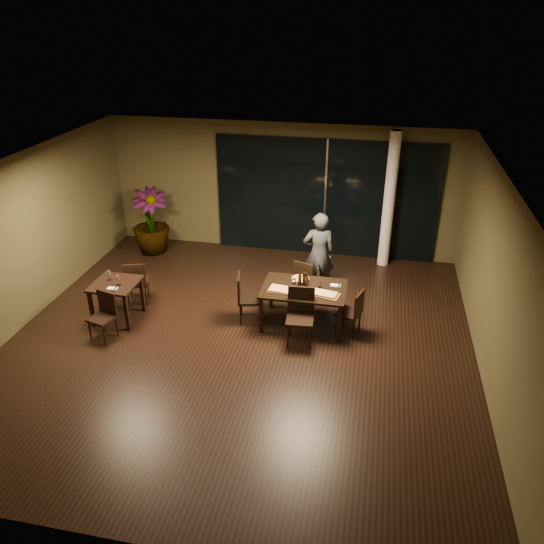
{
  "coord_description": "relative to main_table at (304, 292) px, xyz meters",
  "views": [
    {
      "loc": [
        2.09,
        -7.44,
        5.3
      ],
      "look_at": [
        0.43,
        0.72,
        1.05
      ],
      "focal_mm": 35.0,
      "sensor_mm": 36.0,
      "label": 1
    }
  ],
  "objects": [
    {
      "name": "chair_main_left",
      "position": [
        -1.06,
        -0.08,
        -0.16
      ],
      "size": [
        0.51,
        0.51,
        0.93
      ],
      "rotation": [
        0.0,
        0.0,
        1.79
      ],
      "color": "black",
      "rests_on": "ground"
    },
    {
      "name": "window_panel",
      "position": [
        0.0,
        3.16,
        0.67
      ],
      "size": [
        5.0,
        0.06,
        2.7
      ],
      "primitive_type": "cube",
      "color": "black",
      "rests_on": "ground"
    },
    {
      "name": "oblong_pizza_left",
      "position": [
        -0.31,
        -0.19,
        0.1
      ],
      "size": [
        0.56,
        0.31,
        0.02
      ],
      "primitive_type": null,
      "rotation": [
        0.0,
        0.0,
        -0.14
      ],
      "color": "maroon",
      "rests_on": "pizza_board_left"
    },
    {
      "name": "potted_plant",
      "position": [
        -3.96,
        2.45,
        0.08
      ],
      "size": [
        1.09,
        1.09,
        1.52
      ],
      "primitive_type": "imported",
      "rotation": [
        0.0,
        0.0,
        0.41
      ],
      "color": "#204A18",
      "rests_on": "ground"
    },
    {
      "name": "tumbler_left",
      "position": [
        -0.2,
        0.13,
        0.12
      ],
      "size": [
        0.08,
        0.08,
        0.09
      ],
      "primitive_type": "cylinder",
      "color": "white",
      "rests_on": "main_table"
    },
    {
      "name": "chair_main_near",
      "position": [
        0.02,
        -0.53,
        -0.12
      ],
      "size": [
        0.5,
        0.5,
        1.0
      ],
      "rotation": [
        0.0,
        0.0,
        0.08
      ],
      "color": "black",
      "rests_on": "ground"
    },
    {
      "name": "wall_back",
      "position": [
        -1.0,
        3.25,
        0.82
      ],
      "size": [
        8.0,
        0.1,
        3.0
      ],
      "primitive_type": "cube",
      "color": "#464025",
      "rests_on": "ground"
    },
    {
      "name": "side_napkin",
      "position": [
        -3.34,
        -0.71,
        0.08
      ],
      "size": [
        0.18,
        0.11,
        0.01
      ],
      "primitive_type": "cube",
      "rotation": [
        0.0,
        0.0,
        -0.0
      ],
      "color": "silver",
      "rests_on": "side_table"
    },
    {
      "name": "main_table",
      "position": [
        0.0,
        0.0,
        0.0
      ],
      "size": [
        1.5,
        1.0,
        0.75
      ],
      "color": "black",
      "rests_on": "ground"
    },
    {
      "name": "wine_glass_b",
      "position": [
        -3.29,
        -0.57,
        0.17
      ],
      "size": [
        0.09,
        0.09,
        0.19
      ],
      "primitive_type": null,
      "color": "white",
      "rests_on": "side_table"
    },
    {
      "name": "chair_main_right",
      "position": [
        0.9,
        -0.14,
        -0.2
      ],
      "size": [
        0.49,
        0.49,
        0.85
      ],
      "rotation": [
        0.0,
        0.0,
        -1.88
      ],
      "color": "black",
      "rests_on": "ground"
    },
    {
      "name": "round_pizza",
      "position": [
        -0.11,
        0.32,
        0.08
      ],
      "size": [
        0.32,
        0.32,
        0.01
      ],
      "primitive_type": "cylinder",
      "color": "#A61E12",
      "rests_on": "main_table"
    },
    {
      "name": "tumbler_right",
      "position": [
        0.27,
        0.09,
        0.12
      ],
      "size": [
        0.08,
        0.08,
        0.09
      ],
      "primitive_type": "cylinder",
      "color": "white",
      "rests_on": "main_table"
    },
    {
      "name": "wall_left",
      "position": [
        -5.05,
        -0.8,
        0.82
      ],
      "size": [
        0.1,
        8.0,
        3.0
      ],
      "primitive_type": "cube",
      "color": "#464025",
      "rests_on": "ground"
    },
    {
      "name": "diner",
      "position": [
        0.1,
        1.25,
        0.18
      ],
      "size": [
        0.65,
        0.5,
        1.72
      ],
      "primitive_type": "imported",
      "rotation": [
        0.0,
        0.0,
        3.35
      ],
      "color": "#292C2E",
      "rests_on": "ground"
    },
    {
      "name": "wall_right",
      "position": [
        3.05,
        -0.8,
        0.82
      ],
      "size": [
        0.1,
        8.0,
        3.0
      ],
      "primitive_type": "cube",
      "color": "#464025",
      "rests_on": "ground"
    },
    {
      "name": "column",
      "position": [
        1.4,
        2.85,
        0.82
      ],
      "size": [
        0.24,
        0.24,
        3.0
      ],
      "primitive_type": "cylinder",
      "color": "white",
      "rests_on": "ground"
    },
    {
      "name": "napkin_far",
      "position": [
        0.55,
        0.19,
        0.08
      ],
      "size": [
        0.18,
        0.11,
        0.01
      ],
      "primitive_type": "cube",
      "rotation": [
        0.0,
        0.0,
        -0.03
      ],
      "color": "white",
      "rests_on": "main_table"
    },
    {
      "name": "side_table",
      "position": [
        -3.4,
        -0.5,
        -0.05
      ],
      "size": [
        0.8,
        0.8,
        0.75
      ],
      "color": "black",
      "rests_on": "ground"
    },
    {
      "name": "bottle_a",
      "position": [
        -0.09,
        0.06,
        0.22
      ],
      "size": [
        0.07,
        0.07,
        0.3
      ],
      "primitive_type": null,
      "color": "black",
      "rests_on": "main_table"
    },
    {
      "name": "chair_side_near",
      "position": [
        -3.35,
        -1.09,
        -0.2
      ],
      "size": [
        0.48,
        0.48,
        0.85
      ],
      "rotation": [
        0.0,
        0.0,
        -0.27
      ],
      "color": "black",
      "rests_on": "ground"
    },
    {
      "name": "wine_glass_a",
      "position": [
        -3.54,
        -0.42,
        0.17
      ],
      "size": [
        0.08,
        0.08,
        0.19
      ],
      "primitive_type": null,
      "color": "white",
      "rests_on": "side_table"
    },
    {
      "name": "ground",
      "position": [
        -1.0,
        -0.8,
        -0.68
      ],
      "size": [
        8.0,
        8.0,
        0.0
      ],
      "primitive_type": "plane",
      "color": "black",
      "rests_on": "ground"
    },
    {
      "name": "bottle_c",
      "position": [
        -0.01,
        0.11,
        0.25
      ],
      "size": [
        0.08,
        0.08,
        0.35
      ],
      "primitive_type": null,
      "color": "black",
      "rests_on": "main_table"
    },
    {
      "name": "chair_main_far",
      "position": [
        -0.09,
        0.82,
        -0.18
      ],
      "size": [
        0.52,
        0.52,
        0.89
      ],
      "rotation": [
        0.0,
        0.0,
        2.81
      ],
      "color": "black",
      "rests_on": "ground"
    },
    {
      "name": "oblong_pizza_right",
      "position": [
        0.36,
        -0.17,
        0.1
      ],
      "size": [
        0.49,
        0.29,
        0.02
      ],
      "primitive_type": null,
      "rotation": [
        0.0,
        0.0,
        -0.18
      ],
      "color": "#671109",
      "rests_on": "pizza_board_right"
    },
    {
      "name": "pizza_board_right",
      "position": [
        0.36,
        -0.17,
        0.08
      ],
      "size": [
        0.65,
        0.43,
        0.01
      ],
      "primitive_type": "cube",
      "rotation": [
        0.0,
        0.0,
        -0.24
      ],
      "color": "#4B2D18",
      "rests_on": "main_table"
    },
    {
      "name": "ceiling",
      "position": [
        -1.0,
        -0.8,
        2.34
      ],
      "size": [
        8.0,
        8.0,
        0.04
      ],
      "primitive_type": "cube",
      "color": "silver",
      "rests_on": "wall_back"
    },
    {
      "name": "pizza_board_left",
      "position": [
        -0.31,
        -0.19,
        0.08
      ],
      "size": [
        0.62,
        0.35,
        0.01
      ],
      "primitive_type": "cube",
      "rotation": [
        0.0,
        0.0,
        -0.09
      ],
      "color": "#3F2514",
      "rests_on": "main_table"
    },
    {
      "name": "bottle_b",
      "position": [
        0.05,
        0.03,
        0.21
      ],
      "size": [
        0.06,
        0.06,
        0.28
      ],
      "primitive_type": null,
      "color": "black",
      "rests_on": "main_table"
    },
    {
      "name": "chair_side_far",
      "position": [
        -3.28,
        0.08,
        -0.17
      ],
      "size": [
        0.53,
        0.53,
        0.91
      ],
      "rotation": [
        0.0,
        0.0,
        3.45
      ],
      "color": "black",
      "rests_on": "ground"
    },
    {
      "name": "napkin_near",
      "position": [
        0.51,
        -0.13,
        0.08
      ],
      "size": [
        0.19,
        0.11,
        0.01
      ],
      "primitive_type": "cube",
      "rotation": [
        0.0,
        0.0,
        0.08
      ],
      "color": "white",
      "rests_on": "main_table"
    },
    {
      "name": "wall_front",
      "position": [
        -1.0,
        -4.85,
        0.82
      ],
      "size": [
        8.0,
        0.1,
        3.0
      ],
      "primitive_type": "cube",
      "color": "#464025",
      "rests_on": "ground"
    }
  ]
}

